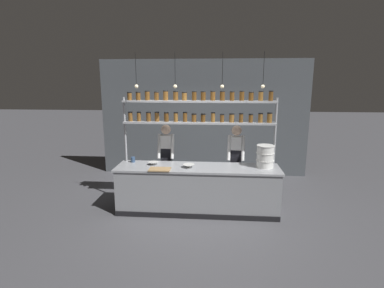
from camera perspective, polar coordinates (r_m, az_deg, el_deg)
ground_plane at (r=6.18m, az=1.02°, el=-12.57°), size 40.00×40.00×0.00m
back_wall at (r=8.17m, az=2.18°, el=4.92°), size 5.59×0.12×3.12m
prep_counter at (r=6.00m, az=1.03°, el=-8.59°), size 3.19×0.76×0.92m
spice_shelf_unit at (r=5.98m, az=1.30°, el=5.99°), size 3.08×0.28×2.38m
chef_left at (r=6.56m, az=-4.90°, el=-2.37°), size 0.36×0.29×1.65m
chef_center at (r=6.43m, az=8.34°, el=-2.70°), size 0.38×0.30×1.65m
container_stack at (r=5.93m, az=13.77°, el=-2.30°), size 0.34×0.34×0.44m
cutting_board at (r=5.68m, az=-6.16°, el=-4.81°), size 0.40×0.26×0.02m
prep_bowl_near_left at (r=5.80m, az=-0.65°, el=-4.20°), size 0.23×0.23×0.06m
prep_bowl_center_front at (r=6.04m, az=-7.37°, el=-3.67°), size 0.21×0.21×0.06m
serving_cup_front at (r=6.29m, az=-11.18°, el=-2.93°), size 0.09×0.09×0.11m
pendant_light_row at (r=5.62m, az=1.26°, el=11.21°), size 2.41×0.07×0.65m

